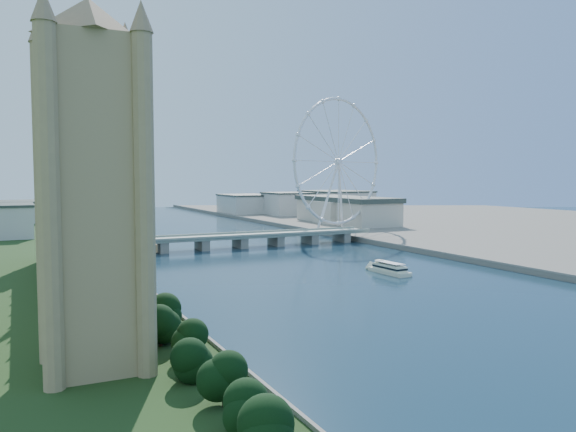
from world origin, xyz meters
TOP-DOWN VIEW (x-y plane):
  - tree_row at (-113.00, 66.00)m, footprint 9.30×201.30m
  - victoria_tower at (-135.00, 55.00)m, footprint 28.16×28.16m
  - parliament_range at (-128.00, 170.00)m, footprint 24.00×200.00m
  - big_ben at (-128.00, 278.00)m, footprint 20.02×20.02m
  - westminster_bridge at (0.00, 300.00)m, footprint 220.00×22.00m
  - london_eye at (119.98, 355.08)m, footprint 113.60×39.12m
  - county_hall at (175.00, 430.00)m, footprint 54.00×144.00m
  - city_skyline at (39.22, 560.08)m, footprint 505.00×280.00m
  - tour_boat_near at (32.59, 155.13)m, footprint 9.48×31.33m
  - tour_boat_far at (33.89, 155.33)m, footprint 10.19×30.37m

SIDE VIEW (x-z plane):
  - county_hall at x=175.00m, z-range -17.50..17.50m
  - tour_boat_near at x=32.59m, z-range -3.43..3.43m
  - tour_boat_far at x=33.89m, z-range -3.29..3.29m
  - westminster_bridge at x=0.00m, z-range 1.88..11.38m
  - tree_row at x=-113.00m, z-range -1.65..18.43m
  - city_skyline at x=39.22m, z-range 0.96..32.96m
  - parliament_range at x=-128.00m, z-range -16.52..53.48m
  - victoria_tower at x=-135.00m, z-range -1.51..110.49m
  - big_ben at x=-128.00m, z-range 11.57..121.57m
  - london_eye at x=119.98m, z-range 5.37..129.67m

